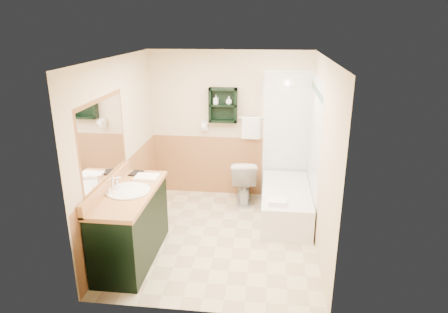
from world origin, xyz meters
TOP-DOWN VIEW (x-y plane):
  - floor at (0.00, 0.00)m, footprint 3.00×3.00m
  - back_wall at (0.00, 1.52)m, footprint 2.60×0.04m
  - left_wall at (-1.32, 0.00)m, footprint 0.04×3.00m
  - right_wall at (1.32, 0.00)m, footprint 0.04×3.00m
  - ceiling at (0.00, 0.00)m, footprint 2.60×3.00m
  - wainscot_left at (-1.29, 0.00)m, footprint 2.98×2.98m
  - wainscot_back at (0.00, 1.49)m, footprint 2.58×2.58m
  - mirror_frame at (-1.27, -0.55)m, footprint 1.30×1.30m
  - mirror_glass at (-1.27, -0.55)m, footprint 1.20×1.20m
  - tile_right at (1.28, 0.75)m, footprint 1.50×1.50m
  - tile_back at (1.03, 1.48)m, footprint 0.95×0.95m
  - tile_accent at (1.27, 0.75)m, footprint 1.50×1.50m
  - wall_shelf at (-0.10, 1.41)m, footprint 0.45×0.15m
  - hair_dryer at (-0.40, 1.43)m, footprint 0.10×0.24m
  - towel_bar at (0.35, 1.45)m, footprint 0.40×0.06m
  - curtain_rod at (0.53, 0.75)m, footprint 0.03×1.60m
  - shower_curtain at (0.53, 0.92)m, footprint 1.05×1.05m
  - vanity at (-0.99, -0.62)m, footprint 0.59×1.42m
  - bathtub at (0.93, 0.68)m, footprint 0.70×1.50m
  - toilet at (0.26, 1.20)m, footprint 0.47×0.77m
  - counter_towel at (-0.90, -0.21)m, footprint 0.29×0.23m
  - vanity_book at (-1.16, -0.04)m, footprint 0.15×0.04m
  - tub_towel at (0.79, 0.14)m, footprint 0.24×0.20m
  - soap_bottle_a at (-0.21, 1.40)m, footprint 0.09×0.16m
  - soap_bottle_b at (-0.01, 1.40)m, footprint 0.13×0.15m

SIDE VIEW (x-z plane):
  - floor at x=0.00m, z-range 0.00..0.00m
  - bathtub at x=0.93m, z-range 0.00..0.47m
  - toilet at x=0.26m, z-range 0.00..0.72m
  - vanity at x=-0.99m, z-range 0.00..0.90m
  - wainscot_left at x=-1.29m, z-range 0.00..1.00m
  - wainscot_back at x=0.00m, z-range 0.00..1.00m
  - tub_towel at x=0.79m, z-range 0.47..0.54m
  - counter_towel at x=-0.90m, z-range 0.90..0.94m
  - vanity_book at x=-1.16m, z-range 0.90..1.11m
  - tile_right at x=1.28m, z-range 0.00..2.10m
  - tile_back at x=1.03m, z-range 0.00..2.10m
  - shower_curtain at x=0.53m, z-range 0.30..2.00m
  - back_wall at x=0.00m, z-range 0.00..2.40m
  - left_wall at x=-1.32m, z-range 0.00..2.40m
  - right_wall at x=1.32m, z-range 0.00..2.40m
  - hair_dryer at x=-0.40m, z-range 1.11..1.29m
  - towel_bar at x=0.35m, z-range 1.15..1.55m
  - mirror_frame at x=-1.27m, z-range 1.00..2.00m
  - mirror_glass at x=-1.27m, z-range 1.05..1.95m
  - wall_shelf at x=-0.10m, z-range 1.27..1.83m
  - soap_bottle_a at x=-0.21m, z-range 1.56..1.63m
  - soap_bottle_b at x=-0.01m, z-range 1.56..1.67m
  - tile_accent at x=1.27m, z-range 1.85..1.95m
  - curtain_rod at x=0.53m, z-range 1.98..2.02m
  - ceiling at x=0.00m, z-range 2.40..2.44m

